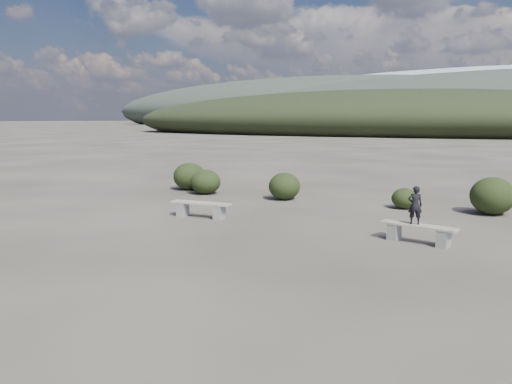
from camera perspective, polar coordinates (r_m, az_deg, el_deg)
The scene contains 9 objects.
ground at distance 10.21m, azimuth -5.88°, elevation -8.95°, with size 1200.00×1200.00×0.00m, color #332E27.
bench_left at distance 15.49m, azimuth -6.34°, elevation -1.86°, with size 1.97×0.61×0.48m.
bench_right at distance 12.89m, azimuth 18.06°, elevation -4.36°, with size 1.89×0.69×0.46m.
seated_person at distance 12.81m, azimuth 17.72°, elevation -1.43°, with size 0.35×0.23×0.95m, color black.
shrub_a at distance 20.34m, azimuth -5.78°, elevation 1.16°, with size 1.21×1.21×0.99m, color black.
shrub_b at distance 18.83m, azimuth 3.27°, elevation 0.67°, with size 1.20×1.20×1.02m, color black.
shrub_c at distance 17.67m, azimuth 16.62°, elevation -0.71°, with size 0.88×0.88×0.70m, color black.
shrub_d at distance 17.56m, azimuth 25.40°, elevation -0.41°, with size 1.37×1.37×1.20m, color black.
shrub_f at distance 21.64m, azimuth -7.63°, elevation 1.79°, with size 1.37×1.37×1.16m, color black.
Camera 1 is at (5.64, -7.95, 3.03)m, focal length 35.00 mm.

